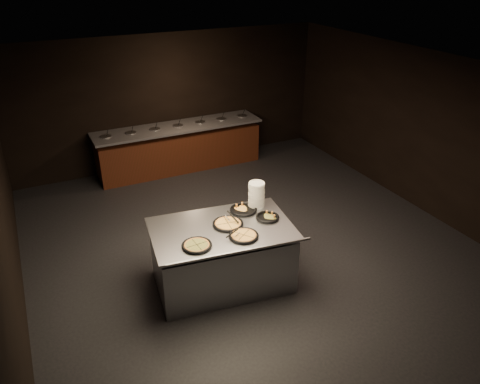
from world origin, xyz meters
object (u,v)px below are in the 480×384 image
Objects in this scene: pan_veggie_whole at (197,245)px; pan_cheese_whole at (228,224)px; serving_counter at (222,257)px; plate_stack at (257,195)px.

pan_veggie_whole is 0.67m from pan_cheese_whole.
plate_stack is at bearing 32.81° from serving_counter.
plate_stack is at bearing 26.70° from pan_cheese_whole.
pan_cheese_whole reaches higher than serving_counter.
serving_counter is at bearing -154.72° from plate_stack.
serving_counter is at bearing 30.42° from pan_veggie_whole.
plate_stack is 0.71m from pan_cheese_whole.
pan_veggie_whole is at bearing -142.05° from serving_counter.
serving_counter is 0.76m from pan_veggie_whole.
pan_cheese_whole is (0.59, 0.32, 0.00)m from pan_veggie_whole.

